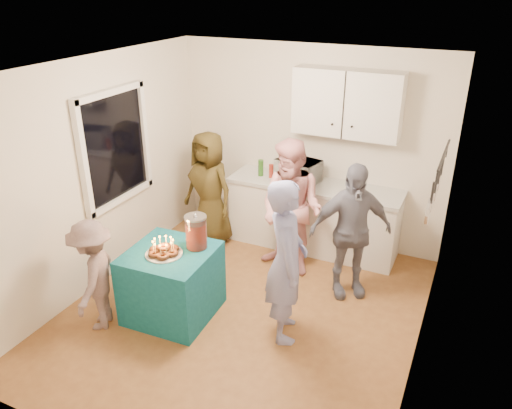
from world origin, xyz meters
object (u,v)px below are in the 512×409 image
at_px(woman_back_right, 350,231).
at_px(child_near_left, 94,276).
at_px(party_table, 172,283).
at_px(counter, 313,218).
at_px(punch_jar, 196,233).
at_px(man_birthday, 286,262).
at_px(woman_back_left, 209,189).
at_px(woman_back_center, 291,209).
at_px(microwave, 298,171).

bearing_deg(woman_back_right, child_near_left, -174.70).
relative_size(party_table, child_near_left, 0.71).
distance_m(counter, punch_jar, 1.99).
bearing_deg(man_birthday, punch_jar, 65.82).
distance_m(woman_back_left, woman_back_center, 1.28).
height_order(counter, microwave, microwave).
relative_size(counter, punch_jar, 6.47).
xyz_separation_m(woman_back_right, child_near_left, (-2.16, -1.67, -0.19)).
height_order(counter, party_table, counter).
relative_size(man_birthday, woman_back_center, 1.01).
distance_m(microwave, man_birthday, 1.91).
relative_size(counter, woman_back_left, 1.42).
distance_m(counter, man_birthday, 1.88).
distance_m(punch_jar, woman_back_center, 1.30).
bearing_deg(man_birthday, woman_back_right, -44.98).
relative_size(punch_jar, child_near_left, 0.28).
relative_size(microwave, woman_back_left, 0.34).
xyz_separation_m(counter, woman_back_center, (-0.06, -0.66, 0.40)).
xyz_separation_m(punch_jar, woman_back_center, (0.61, 1.14, -0.10)).
xyz_separation_m(woman_back_left, woman_back_right, (2.02, -0.42, 0.01)).
distance_m(microwave, punch_jar, 1.86).
bearing_deg(woman_back_left, child_near_left, -80.40).
bearing_deg(child_near_left, woman_back_right, 105.10).
bearing_deg(woman_back_right, man_birthday, -143.14).
xyz_separation_m(man_birthday, woman_back_center, (-0.39, 1.14, -0.01)).
bearing_deg(woman_back_left, party_table, -60.96).
distance_m(man_birthday, child_near_left, 1.94).
distance_m(man_birthday, woman_back_center, 1.21).
bearing_deg(woman_back_center, punch_jar, -105.96).
xyz_separation_m(microwave, man_birthday, (0.57, -1.81, -0.21)).
bearing_deg(woman_back_left, woman_back_right, 1.83).
bearing_deg(woman_back_right, party_table, -175.62).
bearing_deg(microwave, man_birthday, -59.72).
height_order(party_table, punch_jar, punch_jar).
xyz_separation_m(man_birthday, woman_back_left, (-1.65, 1.39, -0.07)).
distance_m(counter, party_table, 2.19).
height_order(microwave, party_table, microwave).
bearing_deg(party_table, man_birthday, 9.54).
bearing_deg(punch_jar, child_near_left, -138.76).
bearing_deg(man_birthday, counter, -13.75).
xyz_separation_m(punch_jar, woman_back_right, (1.37, 0.97, -0.14)).
bearing_deg(woman_back_left, punch_jar, -51.49).
relative_size(punch_jar, woman_back_right, 0.22).
bearing_deg(counter, man_birthday, -79.54).
relative_size(microwave, woman_back_center, 0.32).
xyz_separation_m(punch_jar, child_near_left, (-0.79, -0.69, -0.33)).
bearing_deg(woman_back_center, woman_back_right, -0.47).
relative_size(woman_back_left, woman_back_right, 0.98).
distance_m(punch_jar, child_near_left, 1.10).
bearing_deg(punch_jar, woman_back_left, 115.04).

